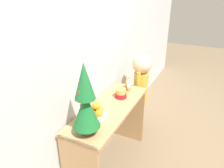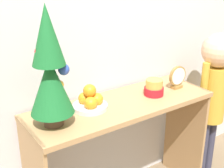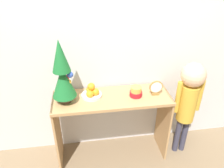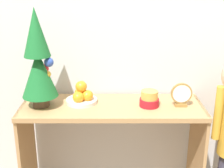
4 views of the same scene
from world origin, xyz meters
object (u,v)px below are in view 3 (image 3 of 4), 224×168
at_px(desk_clock, 156,88).
at_px(child_figure, 189,95).
at_px(fruit_bowl, 92,92).
at_px(mini_tree, 62,74).
at_px(singing_bowl, 136,92).

xyz_separation_m(desk_clock, child_figure, (0.35, -0.04, -0.10)).
bearing_deg(child_figure, fruit_bowl, 174.40).
height_order(mini_tree, desk_clock, mini_tree).
bearing_deg(mini_tree, fruit_bowl, 12.22).
distance_m(desk_clock, child_figure, 0.36).
height_order(singing_bowl, child_figure, child_figure).
relative_size(fruit_bowl, child_figure, 0.18).
height_order(mini_tree, singing_bowl, mini_tree).
distance_m(fruit_bowl, singing_bowl, 0.43).
relative_size(singing_bowl, child_figure, 0.11).
bearing_deg(desk_clock, mini_tree, 179.88).
xyz_separation_m(singing_bowl, child_figure, (0.55, -0.04, -0.07)).
bearing_deg(fruit_bowl, singing_bowl, -7.09).
xyz_separation_m(mini_tree, singing_bowl, (0.68, 0.00, -0.25)).
bearing_deg(fruit_bowl, child_figure, -5.60).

